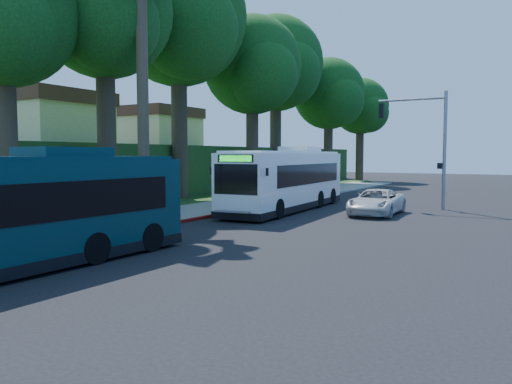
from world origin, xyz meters
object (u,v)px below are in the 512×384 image
Objects in this scene: bus_shelter at (139,184)px; pickup at (377,202)px; teal_bus at (8,212)px; white_bus at (288,179)px.

pickup is at bearing 41.80° from bus_shelter.
teal_bus is at bearing -64.97° from bus_shelter.
teal_bus is at bearing -106.78° from pickup.
bus_shelter is 12.63m from pickup.
white_bus is at bearing 93.48° from teal_bus.
bus_shelter is at bearing 116.75° from teal_bus.
pickup is at bearing -0.74° from white_bus.
bus_shelter is 11.01m from teal_bus.
bus_shelter is 0.27× the size of teal_bus.
pickup is at bearing 77.31° from teal_bus.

